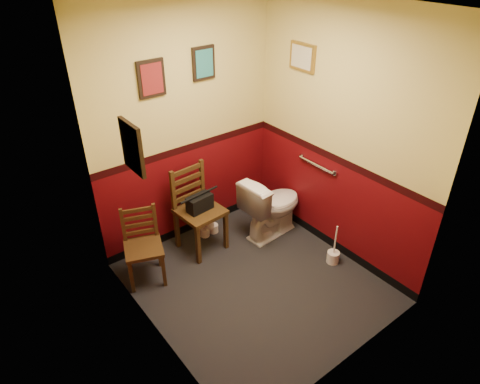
% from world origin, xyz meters
% --- Properties ---
extents(floor, '(2.20, 2.40, 0.00)m').
position_xyz_m(floor, '(0.00, 0.00, 0.00)').
color(floor, black).
rests_on(floor, ground).
extents(ceiling, '(2.20, 2.40, 0.00)m').
position_xyz_m(ceiling, '(0.00, 0.00, 2.70)').
color(ceiling, silver).
rests_on(ceiling, ground).
extents(wall_back, '(2.20, 0.00, 2.70)m').
position_xyz_m(wall_back, '(0.00, 1.20, 1.35)').
color(wall_back, '#50060B').
rests_on(wall_back, ground).
extents(wall_front, '(2.20, 0.00, 2.70)m').
position_xyz_m(wall_front, '(0.00, -1.20, 1.35)').
color(wall_front, '#50060B').
rests_on(wall_front, ground).
extents(wall_left, '(0.00, 2.40, 2.70)m').
position_xyz_m(wall_left, '(-1.10, 0.00, 1.35)').
color(wall_left, '#50060B').
rests_on(wall_left, ground).
extents(wall_right, '(0.00, 2.40, 2.70)m').
position_xyz_m(wall_right, '(1.10, 0.00, 1.35)').
color(wall_right, '#50060B').
rests_on(wall_right, ground).
extents(grab_bar, '(0.05, 0.56, 0.06)m').
position_xyz_m(grab_bar, '(1.07, 0.25, 0.95)').
color(grab_bar, silver).
rests_on(grab_bar, wall_right).
extents(framed_print_back_a, '(0.28, 0.04, 0.36)m').
position_xyz_m(framed_print_back_a, '(-0.35, 1.18, 1.95)').
color(framed_print_back_a, black).
rests_on(framed_print_back_a, wall_back).
extents(framed_print_back_b, '(0.26, 0.04, 0.34)m').
position_xyz_m(framed_print_back_b, '(0.25, 1.18, 2.00)').
color(framed_print_back_b, black).
rests_on(framed_print_back_b, wall_back).
extents(framed_print_left, '(0.04, 0.30, 0.38)m').
position_xyz_m(framed_print_left, '(-1.08, 0.10, 1.85)').
color(framed_print_left, black).
rests_on(framed_print_left, wall_left).
extents(framed_print_right, '(0.04, 0.34, 0.28)m').
position_xyz_m(framed_print_right, '(1.08, 0.60, 2.05)').
color(framed_print_right, olive).
rests_on(framed_print_right, wall_right).
extents(toilet, '(0.81, 0.49, 0.77)m').
position_xyz_m(toilet, '(0.72, 0.56, 0.38)').
color(toilet, white).
rests_on(toilet, floor).
extents(toilet_brush, '(0.14, 0.14, 0.49)m').
position_xyz_m(toilet_brush, '(0.90, -0.27, 0.08)').
color(toilet_brush, silver).
rests_on(toilet_brush, floor).
extents(chair_left, '(0.48, 0.48, 0.81)m').
position_xyz_m(chair_left, '(-0.84, 0.79, 0.41)').
color(chair_left, '#432D14').
rests_on(chair_left, floor).
extents(chair_right, '(0.50, 0.50, 0.99)m').
position_xyz_m(chair_right, '(-0.10, 0.89, 0.50)').
color(chair_right, '#432D14').
rests_on(chair_right, floor).
extents(handbag, '(0.30, 0.17, 0.21)m').
position_xyz_m(handbag, '(-0.10, 0.84, 0.61)').
color(handbag, black).
rests_on(handbag, chair_right).
extents(tp_stack, '(0.24, 0.13, 0.21)m').
position_xyz_m(tp_stack, '(0.11, 1.00, 0.09)').
color(tp_stack, silver).
rests_on(tp_stack, floor).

